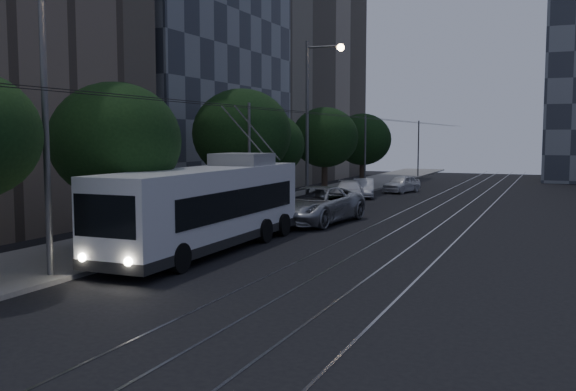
% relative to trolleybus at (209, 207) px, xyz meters
% --- Properties ---
extents(ground, '(120.00, 120.00, 0.00)m').
position_rel_trolleybus_xyz_m(ground, '(3.72, -3.34, -1.69)').
color(ground, black).
rests_on(ground, ground).
extents(sidewalk, '(5.00, 90.00, 0.15)m').
position_rel_trolleybus_xyz_m(sidewalk, '(-3.78, 16.66, -1.62)').
color(sidewalk, gray).
rests_on(sidewalk, ground).
extents(tram_rails, '(4.52, 90.00, 0.02)m').
position_rel_trolleybus_xyz_m(tram_rails, '(6.22, 16.66, -1.69)').
color(tram_rails, '#95959D').
rests_on(tram_rails, ground).
extents(overhead_wires, '(2.23, 90.00, 6.00)m').
position_rel_trolleybus_xyz_m(overhead_wires, '(-1.26, 16.66, 1.78)').
color(overhead_wires, black).
rests_on(overhead_wires, ground).
extents(building_glass_mid, '(14.40, 18.40, 26.80)m').
position_rel_trolleybus_xyz_m(building_glass_mid, '(-15.28, 18.66, 11.73)').
color(building_glass_mid, '#343842').
rests_on(building_glass_mid, ground).
extents(building_tan_far, '(14.40, 22.40, 34.80)m').
position_rel_trolleybus_xyz_m(building_tan_far, '(-15.28, 38.66, 15.72)').
color(building_tan_far, gray).
rests_on(building_tan_far, ground).
extents(trolleybus, '(2.73, 12.37, 5.63)m').
position_rel_trolleybus_xyz_m(trolleybus, '(0.00, 0.00, 0.00)').
color(trolleybus, silver).
rests_on(trolleybus, ground).
extents(pickup_silver, '(3.77, 6.94, 1.85)m').
position_rel_trolleybus_xyz_m(pickup_silver, '(1.02, 8.87, -0.77)').
color(pickup_silver, '#A1A4A8').
rests_on(pickup_silver, ground).
extents(car_white_a, '(1.91, 3.96, 1.30)m').
position_rel_trolleybus_xyz_m(car_white_a, '(1.02, 12.86, -1.04)').
color(car_white_a, '#B3B3B7').
rests_on(car_white_a, ground).
extents(car_white_b, '(3.10, 5.10, 1.38)m').
position_rel_trolleybus_xyz_m(car_white_b, '(-0.58, 19.44, -1.00)').
color(car_white_b, silver).
rests_on(car_white_b, ground).
extents(car_white_c, '(2.51, 4.33, 1.35)m').
position_rel_trolleybus_xyz_m(car_white_c, '(-0.58, 22.91, -1.02)').
color(car_white_c, silver).
rests_on(car_white_c, ground).
extents(car_white_d, '(2.57, 4.26, 1.36)m').
position_rel_trolleybus_xyz_m(car_white_d, '(1.02, 27.94, -1.01)').
color(car_white_d, silver).
rests_on(car_white_d, ground).
extents(tree_1, '(4.83, 4.83, 6.39)m').
position_rel_trolleybus_xyz_m(tree_1, '(-2.78, -1.97, 2.51)').
color(tree_1, black).
rests_on(tree_1, ground).
extents(tree_2, '(5.25, 5.25, 6.89)m').
position_rel_trolleybus_xyz_m(tree_2, '(-3.19, 9.03, 2.82)').
color(tree_2, black).
rests_on(tree_2, ground).
extents(tree_3, '(4.13, 4.13, 5.76)m').
position_rel_trolleybus_xyz_m(tree_3, '(-3.28, 12.66, 2.19)').
color(tree_3, black).
rests_on(tree_3, ground).
extents(tree_4, '(4.79, 4.79, 6.46)m').
position_rel_trolleybus_xyz_m(tree_4, '(-3.28, 22.18, 2.59)').
color(tree_4, black).
rests_on(tree_4, ground).
extents(tree_5, '(4.83, 4.83, 6.28)m').
position_rel_trolleybus_xyz_m(tree_5, '(-3.10, 31.06, 2.40)').
color(tree_5, black).
rests_on(tree_5, ground).
extents(streetlamp_near, '(2.23, 0.44, 9.08)m').
position_rel_trolleybus_xyz_m(streetlamp_near, '(-1.55, -6.31, 3.83)').
color(streetlamp_near, '#5B5B5D').
rests_on(streetlamp_near, ground).
extents(streetlamp_far, '(2.45, 0.44, 10.16)m').
position_rel_trolleybus_xyz_m(streetlamp_far, '(-1.67, 15.64, 4.42)').
color(streetlamp_far, '#5B5B5D').
rests_on(streetlamp_far, ground).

